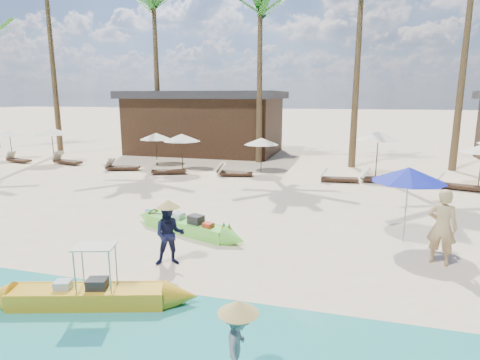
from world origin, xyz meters
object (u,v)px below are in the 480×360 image
(blue_umbrella, at_px, (409,175))
(yellow_canoe, at_px, (88,296))
(tourist, at_px, (442,227))
(green_canoe, at_px, (187,226))

(blue_umbrella, bearing_deg, yellow_canoe, -139.39)
(yellow_canoe, xyz_separation_m, blue_umbrella, (6.27, 5.38, 1.70))
(tourist, distance_m, blue_umbrella, 1.81)
(yellow_canoe, height_order, tourist, tourist)
(yellow_canoe, height_order, blue_umbrella, blue_umbrella)
(tourist, height_order, blue_umbrella, blue_umbrella)
(yellow_canoe, relative_size, blue_umbrella, 2.19)
(tourist, bearing_deg, yellow_canoe, 51.63)
(yellow_canoe, bearing_deg, blue_umbrella, 24.03)
(green_canoe, distance_m, tourist, 6.82)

